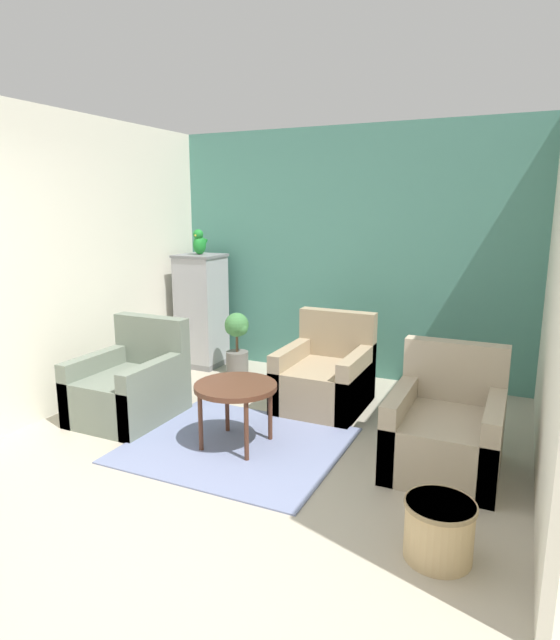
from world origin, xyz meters
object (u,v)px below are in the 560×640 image
object	(u,v)px
armchair_middle	(325,378)
wicker_basket	(439,528)
armchair_left	(131,388)
parrot	(200,243)
armchair_right	(446,431)
potted_plant	(237,340)
birdcage	(202,311)
coffee_table	(236,391)

from	to	relation	value
armchair_middle	wicker_basket	xyz separation A→B (m)	(1.34, -1.88, -0.10)
armchair_left	armchair_middle	distance (m)	1.80
parrot	armchair_middle	bearing A→B (deg)	-20.03
armchair_right	armchair_middle	bearing A→B (deg)	147.09
armchair_left	potted_plant	world-z (taller)	armchair_left
armchair_left	potted_plant	xyz separation A→B (m)	(0.24, 1.52, 0.12)
armchair_right	birdcage	world-z (taller)	birdcage
armchair_right	wicker_basket	bearing A→B (deg)	-83.41
coffee_table	armchair_middle	bearing A→B (deg)	73.50
armchair_middle	parrot	world-z (taller)	parrot
armchair_right	birdcage	bearing A→B (deg)	154.47
armchair_right	parrot	size ratio (longest dim) A/B	2.99
birdcage	armchair_right	bearing A→B (deg)	-25.53
armchair_right	parrot	xyz separation A→B (m)	(-3.02, 1.45, 1.19)
armchair_right	birdcage	xyz separation A→B (m)	(-3.02, 1.44, 0.39)
armchair_left	armchair_middle	bearing A→B (deg)	33.65
armchair_right	armchair_left	bearing A→B (deg)	-175.62
birdcage	parrot	distance (m)	0.80
coffee_table	potted_plant	bearing A→B (deg)	119.27
birdcage	parrot	bearing A→B (deg)	90.00
armchair_middle	birdcage	size ratio (longest dim) A/B	0.66
armchair_left	potted_plant	size ratio (longest dim) A/B	1.25
coffee_table	parrot	size ratio (longest dim) A/B	2.20
potted_plant	parrot	bearing A→B (deg)	166.36
armchair_right	potted_plant	world-z (taller)	armchair_right
armchair_middle	parrot	xyz separation A→B (m)	(-1.80, 0.66, 1.19)
birdcage	wicker_basket	size ratio (longest dim) A/B	3.46
armchair_middle	birdcage	xyz separation A→B (m)	(-1.80, 0.66, 0.39)
potted_plant	birdcage	bearing A→B (deg)	166.61
birdcage	parrot	size ratio (longest dim) A/B	4.50
armchair_left	birdcage	distance (m)	1.72
armchair_right	parrot	distance (m)	3.55
parrot	wicker_basket	bearing A→B (deg)	-38.85
armchair_right	armchair_middle	xyz separation A→B (m)	(-1.22, 0.79, 0.00)
armchair_left	coffee_table	bearing A→B (deg)	-6.34
coffee_table	armchair_middle	distance (m)	1.19
armchair_left	potted_plant	bearing A→B (deg)	81.12
armchair_left	armchair_middle	xyz separation A→B (m)	(1.50, 1.00, 0.00)
parrot	armchair_right	bearing A→B (deg)	-25.57
coffee_table	birdcage	distance (m)	2.32
armchair_left	armchair_right	distance (m)	2.72
coffee_table	parrot	bearing A→B (deg)	129.53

